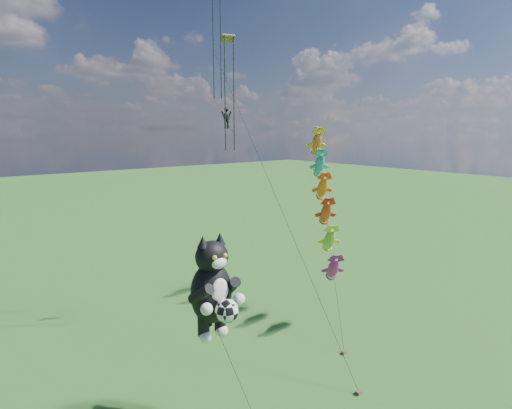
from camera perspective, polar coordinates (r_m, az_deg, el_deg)
cat_kite_rig at (r=24.16m, az=-5.72°, el=-10.86°), size 3.04×4.31×10.91m
fish_windsock_rig at (r=39.26m, az=9.07°, el=0.53°), size 9.54×12.94×17.98m
parafoil_rig at (r=36.44m, az=-3.74°, el=13.96°), size 2.01×17.51×28.17m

